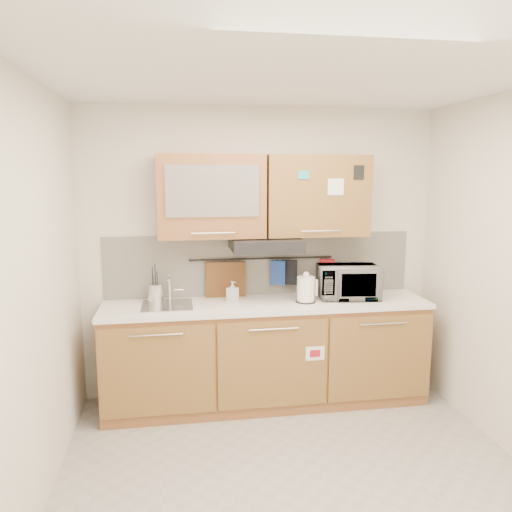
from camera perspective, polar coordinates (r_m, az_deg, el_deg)
name	(u,v)px	position (r m, az deg, el deg)	size (l,w,h in m)	color
floor	(299,482)	(3.65, 4.89, -24.32)	(3.20, 3.20, 0.00)	#9E9993
ceiling	(305,72)	(3.09, 5.61, 20.16)	(3.20, 3.20, 0.00)	white
wall_back	(261,253)	(4.56, 0.55, 0.31)	(3.20, 3.20, 0.00)	silver
wall_left	(29,302)	(3.14, -24.50, -4.77)	(3.00, 3.00, 0.00)	silver
base_cabinet	(266,359)	(4.50, 1.21, -11.65)	(2.80, 0.64, 0.88)	#A06138
countertop	(267,304)	(4.34, 1.24, -5.56)	(2.82, 0.62, 0.04)	white
backsplash	(261,264)	(4.56, 0.57, -0.96)	(2.80, 0.02, 0.56)	silver
upper_cabinets	(264,196)	(4.33, 0.90, 6.89)	(1.82, 0.37, 0.70)	#A06138
range_hood	(266,244)	(4.30, 1.12, 1.36)	(0.60, 0.46, 0.10)	black
sink	(167,305)	(4.29, -10.09, -5.57)	(0.42, 0.40, 0.26)	silver
utensil_rail	(262,259)	(4.51, 0.66, -0.29)	(0.02, 0.02, 1.30)	black
utensil_crock	(156,293)	(4.37, -11.39, -4.19)	(0.14, 0.14, 0.34)	silver
kettle	(306,290)	(4.34, 5.73, -3.89)	(0.20, 0.18, 0.27)	white
toaster	(342,289)	(4.45, 9.82, -3.76)	(0.26, 0.16, 0.19)	black
microwave	(348,282)	(4.53, 10.47, -2.93)	(0.52, 0.36, 0.29)	#999999
soap_bottle	(232,291)	(4.36, -2.71, -4.03)	(0.08, 0.08, 0.18)	#999999
cutting_board	(226,286)	(4.50, -3.47, -3.48)	(0.36, 0.03, 0.45)	brown
oven_mitt	(278,273)	(4.55, 2.51, -1.92)	(0.13, 0.03, 0.22)	navy
dark_pouch	(289,272)	(4.57, 3.81, -1.88)	(0.14, 0.04, 0.23)	black
pot_holder	(327,268)	(4.66, 8.11, -1.38)	(0.14, 0.02, 0.17)	#B21720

